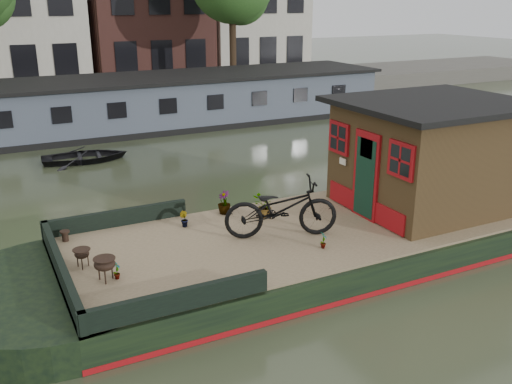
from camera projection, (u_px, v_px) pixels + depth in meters
name	position (u px, v px, depth m)	size (l,w,h in m)	color
ground	(346.00, 248.00, 12.46)	(120.00, 120.00, 0.00)	#333B25
houseboat_hull	(294.00, 248.00, 11.80)	(14.01, 4.02, 0.60)	black
houseboat_deck	(347.00, 221.00, 12.26)	(11.80, 3.80, 0.05)	#947D5B
bow_bulwark	(111.00, 259.00, 10.03)	(3.00, 4.00, 0.35)	black
cabin	(431.00, 153.00, 12.78)	(4.00, 3.50, 2.42)	#312313
bicycle	(281.00, 208.00, 11.26)	(0.79, 2.26, 1.19)	black
potted_plant_a	(323.00, 240.00, 10.83)	(0.18, 0.12, 0.34)	brown
potted_plant_b	(184.00, 219.00, 11.86)	(0.18, 0.15, 0.33)	brown
potted_plant_c	(264.00, 206.00, 12.32)	(0.46, 0.40, 0.52)	#93592A
potted_plant_d	(224.00, 202.00, 12.56)	(0.29, 0.29, 0.52)	#9D582A
potted_plant_e	(117.00, 270.00, 9.63)	(0.18, 0.12, 0.33)	brown
brazier_front	(105.00, 269.00, 9.56)	(0.39, 0.39, 0.42)	black
brazier_rear	(82.00, 258.00, 10.04)	(0.33, 0.33, 0.36)	black
bollard_port	(65.00, 236.00, 11.17)	(0.19, 0.19, 0.21)	black
bollard_stbd	(193.00, 294.00, 9.01)	(0.17, 0.17, 0.20)	black
dinghy	(85.00, 153.00, 19.05)	(1.99, 2.78, 0.58)	black
far_houseboat	(153.00, 104.00, 23.98)	(20.40, 4.40, 2.11)	#434C59
quay	(117.00, 94.00, 29.64)	(60.00, 6.00, 0.90)	#47443F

